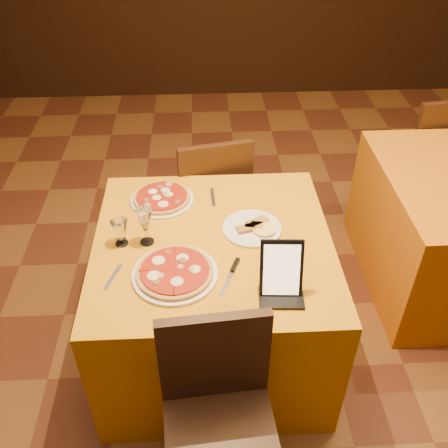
{
  "coord_description": "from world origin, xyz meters",
  "views": [
    {
      "loc": [
        -0.29,
        -1.56,
        2.24
      ],
      "look_at": [
        -0.2,
        0.17,
        0.86
      ],
      "focal_mm": 40.0,
      "sensor_mm": 36.0,
      "label": 1
    }
  ],
  "objects_px": {
    "main_table": "(214,296)",
    "chair_main_far": "(209,195)",
    "pizza_far": "(162,199)",
    "water_glass": "(120,232)",
    "chair_main_near": "(221,437)",
    "chair_side_far": "(422,150)",
    "tablet": "(281,269)",
    "pizza_near": "(175,273)",
    "wine_glass": "(145,226)"
  },
  "relations": [
    {
      "from": "pizza_far",
      "to": "tablet",
      "type": "bearing_deg",
      "value": -51.81
    },
    {
      "from": "chair_main_near",
      "to": "water_glass",
      "type": "height_order",
      "value": "chair_main_near"
    },
    {
      "from": "chair_main_near",
      "to": "tablet",
      "type": "distance_m",
      "value": 0.67
    },
    {
      "from": "chair_main_near",
      "to": "chair_side_far",
      "type": "distance_m",
      "value": 2.55
    },
    {
      "from": "main_table",
      "to": "chair_side_far",
      "type": "height_order",
      "value": "chair_side_far"
    },
    {
      "from": "wine_glass",
      "to": "tablet",
      "type": "relative_size",
      "value": 0.78
    },
    {
      "from": "chair_side_far",
      "to": "wine_glass",
      "type": "height_order",
      "value": "wine_glass"
    },
    {
      "from": "chair_main_near",
      "to": "wine_glass",
      "type": "distance_m",
      "value": 0.93
    },
    {
      "from": "pizza_far",
      "to": "wine_glass",
      "type": "bearing_deg",
      "value": -99.44
    },
    {
      "from": "water_glass",
      "to": "main_table",
      "type": "bearing_deg",
      "value": 0.12
    },
    {
      "from": "pizza_far",
      "to": "water_glass",
      "type": "bearing_deg",
      "value": -117.62
    },
    {
      "from": "main_table",
      "to": "chair_main_far",
      "type": "relative_size",
      "value": 1.21
    },
    {
      "from": "main_table",
      "to": "chair_main_near",
      "type": "xyz_separation_m",
      "value": [
        0.0,
        -0.79,
        0.08
      ]
    },
    {
      "from": "chair_side_far",
      "to": "water_glass",
      "type": "xyz_separation_m",
      "value": [
        -1.93,
        -1.25,
        0.36
      ]
    },
    {
      "from": "pizza_near",
      "to": "water_glass",
      "type": "xyz_separation_m",
      "value": [
        -0.25,
        0.22,
        0.05
      ]
    },
    {
      "from": "water_glass",
      "to": "tablet",
      "type": "relative_size",
      "value": 0.53
    },
    {
      "from": "chair_main_near",
      "to": "chair_main_far",
      "type": "height_order",
      "value": "same"
    },
    {
      "from": "chair_main_near",
      "to": "pizza_near",
      "type": "bearing_deg",
      "value": 101.8
    },
    {
      "from": "pizza_far",
      "to": "pizza_near",
      "type": "bearing_deg",
      "value": -81.7
    },
    {
      "from": "tablet",
      "to": "wine_glass",
      "type": "bearing_deg",
      "value": 153.15
    },
    {
      "from": "main_table",
      "to": "chair_main_far",
      "type": "xyz_separation_m",
      "value": [
        0.0,
        0.78,
        0.08
      ]
    },
    {
      "from": "chair_main_far",
      "to": "pizza_near",
      "type": "height_order",
      "value": "chair_main_far"
    },
    {
      "from": "chair_main_near",
      "to": "chair_main_far",
      "type": "relative_size",
      "value": 1.0
    },
    {
      "from": "chair_main_far",
      "to": "pizza_near",
      "type": "bearing_deg",
      "value": 69.37
    },
    {
      "from": "pizza_near",
      "to": "wine_glass",
      "type": "bearing_deg",
      "value": 120.64
    },
    {
      "from": "chair_main_near",
      "to": "chair_main_far",
      "type": "distance_m",
      "value": 1.57
    },
    {
      "from": "main_table",
      "to": "pizza_near",
      "type": "distance_m",
      "value": 0.48
    },
    {
      "from": "pizza_near",
      "to": "pizza_far",
      "type": "distance_m",
      "value": 0.55
    },
    {
      "from": "chair_side_far",
      "to": "wine_glass",
      "type": "relative_size",
      "value": 4.79
    },
    {
      "from": "pizza_far",
      "to": "wine_glass",
      "type": "xyz_separation_m",
      "value": [
        -0.05,
        -0.32,
        0.08
      ]
    },
    {
      "from": "main_table",
      "to": "pizza_far",
      "type": "relative_size",
      "value": 3.46
    },
    {
      "from": "pizza_far",
      "to": "tablet",
      "type": "distance_m",
      "value": 0.83
    },
    {
      "from": "pizza_near",
      "to": "wine_glass",
      "type": "distance_m",
      "value": 0.27
    },
    {
      "from": "chair_main_far",
      "to": "pizza_far",
      "type": "relative_size",
      "value": 2.86
    },
    {
      "from": "chair_main_near",
      "to": "chair_side_far",
      "type": "height_order",
      "value": "same"
    },
    {
      "from": "pizza_near",
      "to": "pizza_far",
      "type": "relative_size",
      "value": 1.15
    },
    {
      "from": "chair_main_near",
      "to": "water_glass",
      "type": "relative_size",
      "value": 7.0
    },
    {
      "from": "chair_main_near",
      "to": "tablet",
      "type": "height_order",
      "value": "tablet"
    },
    {
      "from": "main_table",
      "to": "pizza_far",
      "type": "xyz_separation_m",
      "value": [
        -0.25,
        0.32,
        0.39
      ]
    },
    {
      "from": "pizza_far",
      "to": "water_glass",
      "type": "height_order",
      "value": "water_glass"
    },
    {
      "from": "chair_main_far",
      "to": "chair_side_far",
      "type": "xyz_separation_m",
      "value": [
        1.52,
        0.47,
        0.0
      ]
    },
    {
      "from": "pizza_far",
      "to": "water_glass",
      "type": "distance_m",
      "value": 0.37
    },
    {
      "from": "tablet",
      "to": "water_glass",
      "type": "bearing_deg",
      "value": 157.69
    },
    {
      "from": "wine_glass",
      "to": "chair_main_near",
      "type": "bearing_deg",
      "value": -69.15
    },
    {
      "from": "main_table",
      "to": "chair_main_near",
      "type": "bearing_deg",
      "value": -90.0
    },
    {
      "from": "wine_glass",
      "to": "tablet",
      "type": "distance_m",
      "value": 0.65
    },
    {
      "from": "chair_side_far",
      "to": "pizza_far",
      "type": "distance_m",
      "value": 2.02
    },
    {
      "from": "main_table",
      "to": "tablet",
      "type": "distance_m",
      "value": 0.65
    },
    {
      "from": "chair_side_far",
      "to": "pizza_far",
      "type": "bearing_deg",
      "value": 20.54
    },
    {
      "from": "chair_main_far",
      "to": "tablet",
      "type": "bearing_deg",
      "value": 92.17
    }
  ]
}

